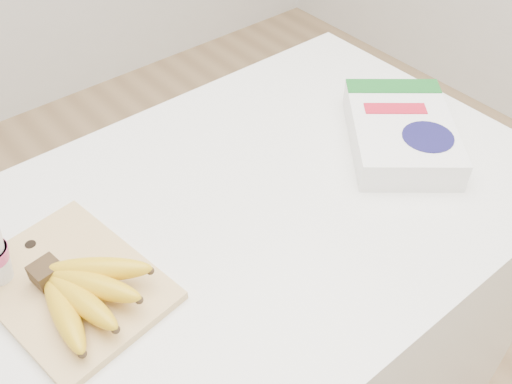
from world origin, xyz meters
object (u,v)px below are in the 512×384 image
Objects in this scene: table at (254,331)px; cereal_box at (401,132)px; bananas at (82,291)px; cutting_board at (71,285)px.

table is 3.24× the size of cereal_box.
table is 0.62m from cereal_box.
cereal_box is at bearing -3.18° from bananas.
cereal_box is (0.74, -0.09, 0.03)m from cutting_board.
cereal_box is (0.37, -0.06, 0.50)m from table.
cereal_box is at bearing -15.51° from cutting_board.
cereal_box reaches higher than table.
table is at bearing -149.85° from cereal_box.
cutting_board is 1.57× the size of bananas.
bananas reaches higher than table.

